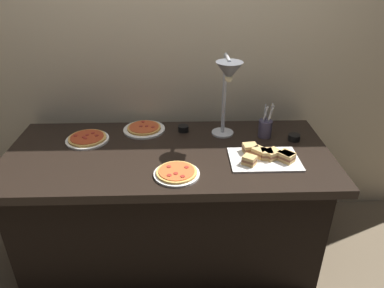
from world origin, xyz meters
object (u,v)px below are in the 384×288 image
Objects in this scene: sauce_cup_near at (294,137)px; pizza_plate_raised_stand at (177,173)px; pizza_plate_front at (87,139)px; sandwich_platter at (267,156)px; pizza_plate_center at (144,129)px; utensil_holder at (265,128)px; sauce_cup_far at (183,128)px; heat_lamp at (228,79)px.

pizza_plate_raised_stand is at bearing -152.76° from sauce_cup_near.
pizza_plate_front is at bearing 178.45° from sauce_cup_near.
pizza_plate_front is 0.68× the size of sandwich_platter.
sandwich_platter reaches higher than pizza_plate_center.
utensil_holder reaches higher than sandwich_platter.
sauce_cup_far is at bearing 169.91° from utensil_holder.
sandwich_platter is (0.50, 0.14, 0.01)m from pizza_plate_raised_stand.
pizza_plate_raised_stand is 0.52m from sandwich_platter.
pizza_plate_front is 1.09× the size of pizza_plate_raised_stand.
pizza_plate_raised_stand is 0.82m from sauce_cup_near.
sauce_cup_near is (0.22, 0.23, -0.00)m from sandwich_platter.
heat_lamp reaches higher than sauce_cup_near.
sandwich_platter is (1.06, -0.27, 0.01)m from pizza_plate_front.
sauce_cup_far is at bearing 85.59° from pizza_plate_raised_stand.
utensil_holder reaches higher than sauce_cup_near.
heat_lamp is 0.60m from pizza_plate_raised_stand.
sandwich_platter is 0.32m from sauce_cup_near.
pizza_plate_front is at bearing 143.70° from pizza_plate_raised_stand.
sandwich_platter is 5.40× the size of sauce_cup_near.
utensil_holder is (0.77, -0.11, 0.05)m from pizza_plate_center.
pizza_plate_center is at bearing 111.71° from pizza_plate_raised_stand.
heat_lamp is at bearing -34.89° from sauce_cup_far.
pizza_plate_center is 0.82m from sandwich_platter.
sauce_cup_near is at bearing -1.55° from pizza_plate_front.
utensil_holder reaches higher than sauce_cup_far.
sauce_cup_near is (0.43, 0.03, -0.38)m from heat_lamp.
sauce_cup_near is 0.31× the size of utensil_holder.
sauce_cup_near and sauce_cup_far have the same top height.
sandwich_platter reaches higher than pizza_plate_front.
pizza_plate_front is at bearing -158.34° from pizza_plate_center.
utensil_holder reaches higher than pizza_plate_center.
sauce_cup_far is 0.52m from utensil_holder.
sauce_cup_near is (0.94, -0.17, 0.01)m from pizza_plate_center.
sauce_cup_near reaches higher than pizza_plate_raised_stand.
pizza_plate_center is at bearing 171.64° from utensil_holder.
pizza_plate_center is at bearing 175.14° from sauce_cup_far.
pizza_plate_center is 1.17× the size of utensil_holder.
sandwich_platter is (0.21, -0.21, -0.38)m from heat_lamp.
utensil_holder is (1.11, 0.02, 0.05)m from pizza_plate_front.
utensil_holder is (0.55, 0.43, 0.05)m from pizza_plate_raised_stand.
heat_lamp is 2.24× the size of utensil_holder.
pizza_plate_center is 0.26m from sauce_cup_far.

